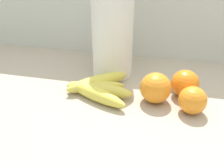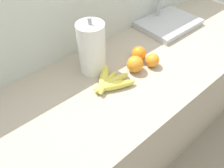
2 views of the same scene
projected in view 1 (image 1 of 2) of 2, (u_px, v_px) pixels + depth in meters
wall_back at (187, 102)px, 1.05m from camera, size 2.29×0.06×1.30m
banana_bunch at (97, 88)px, 0.70m from camera, size 0.20×0.21×0.04m
orange_back_left at (193, 100)px, 0.61m from camera, size 0.07×0.07×0.07m
orange_far_right at (155, 88)px, 0.66m from camera, size 0.08×0.08×0.08m
orange_center at (185, 83)px, 0.68m from camera, size 0.08×0.08×0.08m
paper_towel_roll at (112, 37)px, 0.77m from camera, size 0.13×0.13×0.29m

